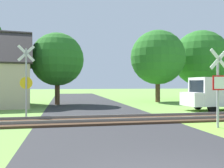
% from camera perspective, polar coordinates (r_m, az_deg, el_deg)
% --- Properties ---
extents(road_asphalt, '(6.51, 80.00, 0.01)m').
position_cam_1_polar(road_asphalt, '(6.41, 8.16, -16.38)').
color(road_asphalt, '#2D2D30').
rests_on(road_asphalt, ground).
extents(rail_track, '(60.00, 2.60, 0.22)m').
position_cam_1_polar(rail_track, '(12.18, -1.42, -8.23)').
color(rail_track, '#422D1E').
rests_on(rail_track, ground).
extents(stop_sign_near, '(0.88, 0.17, 3.26)m').
position_cam_1_polar(stop_sign_near, '(11.11, 23.13, 0.07)').
color(stop_sign_near, '#9E9EA5').
rests_on(stop_sign_near, ground).
extents(crossing_sign_far, '(0.87, 0.19, 3.84)m').
position_cam_1_polar(crossing_sign_far, '(13.70, -19.03, 1.33)').
color(crossing_sign_far, '#9E9EA5').
rests_on(crossing_sign_far, ground).
extents(tree_right, '(5.37, 5.37, 7.11)m').
position_cam_1_polar(tree_right, '(25.19, 10.41, 5.99)').
color(tree_right, '#513823').
rests_on(tree_right, ground).
extents(tree_center, '(4.56, 4.56, 6.20)m').
position_cam_1_polar(tree_center, '(22.13, -12.40, 5.51)').
color(tree_center, '#513823').
rests_on(tree_center, ground).
extents(tree_far, '(6.33, 6.33, 7.90)m').
position_cam_1_polar(tree_far, '(30.50, 19.64, 5.57)').
color(tree_far, '#513823').
rests_on(tree_far, ground).
extents(mail_truck, '(5.02, 2.20, 2.24)m').
position_cam_1_polar(mail_truck, '(18.64, 23.59, -1.71)').
color(mail_truck, white).
rests_on(mail_truck, ground).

